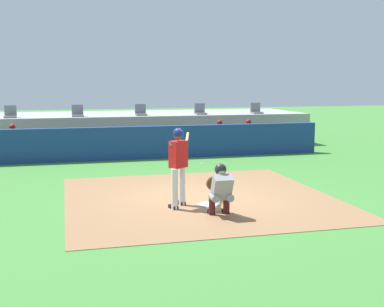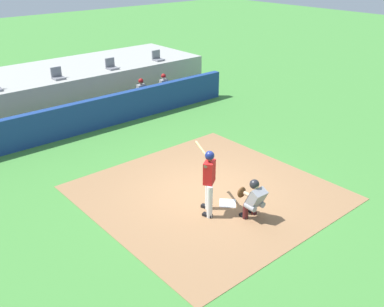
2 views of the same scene
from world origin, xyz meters
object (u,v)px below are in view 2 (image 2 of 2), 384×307
object	(u,v)px
home_plate	(228,203)
catcher_crouched	(253,198)
stadium_seat_4	(157,58)
batter_at_plate	(209,178)
dugout_player_1	(143,93)
stadium_seat_2	(58,76)
stadium_seat_3	(111,66)
dugout_player_2	(165,88)

from	to	relation	value
home_plate	catcher_crouched	world-z (taller)	catcher_crouched
stadium_seat_4	batter_at_plate	bearing A→B (deg)	-120.13
catcher_crouched	dugout_player_1	distance (m)	9.49
dugout_player_1	stadium_seat_4	xyz separation A→B (m)	(2.31, 2.03, 0.86)
dugout_player_1	stadium_seat_2	world-z (taller)	stadium_seat_2
stadium_seat_2	batter_at_plate	bearing A→B (deg)	-93.87
dugout_player_1	stadium_seat_3	bearing A→B (deg)	97.98
dugout_player_1	dugout_player_2	distance (m)	1.23
dugout_player_2	stadium_seat_3	xyz separation A→B (m)	(-1.51, 2.03, 0.86)
home_plate	stadium_seat_3	xyz separation A→B (m)	(2.60, 10.18, 1.51)
home_plate	stadium_seat_4	world-z (taller)	stadium_seat_4
dugout_player_2	stadium_seat_2	world-z (taller)	stadium_seat_2
stadium_seat_4	home_plate	bearing A→B (deg)	-117.06
batter_at_plate	stadium_seat_4	world-z (taller)	stadium_seat_4
batter_at_plate	catcher_crouched	size ratio (longest dim) A/B	0.90
catcher_crouched	stadium_seat_2	bearing A→B (deg)	89.99
stadium_seat_3	stadium_seat_4	xyz separation A→B (m)	(2.60, 0.00, 0.00)
home_plate	dugout_player_2	bearing A→B (deg)	63.22
home_plate	dugout_player_1	xyz separation A→B (m)	(2.89, 8.14, 0.65)
batter_at_plate	stadium_seat_3	world-z (taller)	stadium_seat_3
stadium_seat_2	home_plate	bearing A→B (deg)	-90.00
batter_at_plate	dugout_player_1	bearing A→B (deg)	66.23
dugout_player_1	stadium_seat_3	world-z (taller)	stadium_seat_3
batter_at_plate	stadium_seat_4	bearing A→B (deg)	59.87
home_plate	stadium_seat_2	bearing A→B (deg)	90.00
batter_at_plate	catcher_crouched	xyz separation A→B (m)	(0.68, -0.93, -0.43)
dugout_player_2	home_plate	bearing A→B (deg)	-116.78
dugout_player_1	dugout_player_2	xyz separation A→B (m)	(1.23, 0.00, 0.00)
stadium_seat_2	stadium_seat_3	xyz separation A→B (m)	(2.60, 0.00, 0.00)
home_plate	batter_at_plate	xyz separation A→B (m)	(-0.69, 0.04, 1.01)
home_plate	stadium_seat_2	size ratio (longest dim) A/B	0.92
catcher_crouched	stadium_seat_4	world-z (taller)	stadium_seat_4
stadium_seat_2	stadium_seat_3	distance (m)	2.60
dugout_player_1	stadium_seat_4	world-z (taller)	stadium_seat_4
batter_at_plate	dugout_player_2	distance (m)	9.43
dugout_player_1	stadium_seat_2	size ratio (longest dim) A/B	2.71
stadium_seat_2	stadium_seat_4	bearing A→B (deg)	0.00
catcher_crouched	dugout_player_1	size ratio (longest dim) A/B	1.55
dugout_player_2	stadium_seat_2	xyz separation A→B (m)	(-4.11, 2.03, 0.86)
stadium_seat_3	stadium_seat_2	bearing A→B (deg)	180.00
dugout_player_2	stadium_seat_2	size ratio (longest dim) A/B	2.71
stadium_seat_2	stadium_seat_4	distance (m)	5.20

